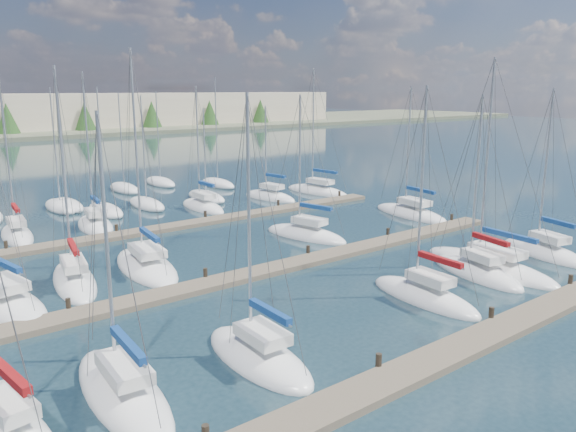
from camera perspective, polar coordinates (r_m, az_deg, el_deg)
ground at (r=74.79m, az=-22.26°, el=3.19°), size 400.00×400.00×0.00m
dock_near at (r=26.24m, az=16.75°, el=-12.89°), size 44.00×1.93×1.10m
dock_mid at (r=35.45m, az=-2.01°, el=-5.50°), size 44.00×1.93×1.10m
dock_far at (r=47.07m, az=-12.08°, el=-1.15°), size 44.00×1.93×1.10m
sailboat_r at (r=62.26m, az=2.99°, el=2.54°), size 3.57×8.94×14.17m
sailboat_d at (r=31.90m, az=13.68°, el=-7.93°), size 2.68×7.44×12.20m
sailboat_l at (r=43.74m, az=1.82°, el=-1.90°), size 4.02×7.87×11.59m
sailboat_n at (r=48.33m, az=-25.82°, el=-1.75°), size 2.86×7.33×13.10m
sailboat_e at (r=36.77m, az=18.62°, el=-5.45°), size 3.84×7.53×11.71m
sailboat_m at (r=52.21m, az=12.36°, el=0.24°), size 3.77×9.04×12.22m
sailboat_h at (r=33.70m, az=-26.95°, el=-7.90°), size 4.45×8.37×13.36m
sailboat_o at (r=49.36m, az=-18.98°, el=-0.87°), size 3.63×7.37×13.38m
sailboat_p at (r=54.62m, az=-8.65°, el=0.96°), size 2.61×7.19×12.29m
sailboat_q at (r=58.93m, az=-1.84°, el=1.95°), size 3.46×7.19×10.33m
sailboat_b at (r=22.91m, az=-16.43°, el=-16.80°), size 3.03×8.24×11.31m
sailboat_i at (r=35.77m, az=-20.88°, el=-6.13°), size 3.75×8.38×13.32m
sailboat_f at (r=38.28m, az=19.77°, el=-4.84°), size 3.55×10.03×13.88m
sailboat_j at (r=37.19m, az=-14.21°, el=-4.97°), size 4.11×8.99×14.45m
sailboat_c at (r=24.59m, az=-3.02°, el=-14.07°), size 2.86×7.07×11.90m
sailboat_a at (r=22.03m, az=-26.50°, el=-18.95°), size 3.00×7.17×10.32m
sailboat_g at (r=42.89m, az=24.57°, el=-3.38°), size 4.17×7.48×12.08m
distant_boats at (r=58.18m, az=-21.94°, el=0.99°), size 36.93×20.75×13.30m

